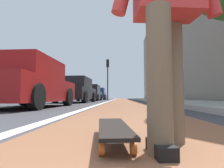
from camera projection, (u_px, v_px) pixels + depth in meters
name	position (u px, v px, depth m)	size (l,w,h in m)	color
ground_plane	(123.00, 103.00, 10.38)	(80.00, 80.00, 0.00)	#38383D
bike_lane_paint	(122.00, 100.00, 24.33)	(56.00, 1.89, 0.00)	brown
lane_stripe_white	(112.00, 100.00, 20.40)	(52.00, 0.16, 0.01)	silver
sidewalk_curb	(155.00, 100.00, 18.21)	(52.00, 3.20, 0.13)	#9E9B93
building_facade	(169.00, 45.00, 22.54)	(40.00, 1.20, 13.23)	gray
skateboard	(113.00, 128.00, 1.30)	(0.86, 0.29, 0.11)	orange
parked_car_near	(29.00, 84.00, 5.77)	(4.06, 1.96, 1.48)	maroon
parked_car_mid	(76.00, 91.00, 11.42)	(4.20, 1.96, 1.50)	black
parked_car_far	(90.00, 93.00, 17.60)	(4.34, 1.91, 1.46)	black
parked_car_end	(98.00, 94.00, 24.17)	(4.22, 2.00, 1.50)	navy
traffic_light	(108.00, 72.00, 19.48)	(0.33, 0.28, 4.24)	#2D2D2D
pedestrian_distant	(163.00, 88.00, 11.80)	(0.43, 0.67, 1.54)	brown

